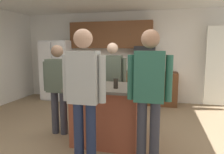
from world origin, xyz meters
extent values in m
plane|color=#937A5B|center=(0.00, 0.00, 0.00)|extent=(7.04, 7.04, 0.00)
cube|color=white|center=(0.00, 2.80, 1.30)|extent=(6.40, 0.10, 2.60)
cube|color=brown|center=(-0.40, 2.60, 1.92)|extent=(2.40, 0.35, 0.75)
sphere|color=#4C3823|center=(0.20, 2.41, 1.93)|extent=(0.04, 0.04, 0.04)
cube|color=brown|center=(0.60, 2.48, 0.45)|extent=(1.80, 0.60, 0.90)
sphere|color=#4C3823|center=(1.05, 2.17, 0.45)|extent=(0.04, 0.04, 0.04)
cube|color=white|center=(-2.00, 2.40, 0.89)|extent=(0.87, 0.70, 1.77)
cube|color=white|center=(-2.22, 2.03, 0.89)|extent=(0.41, 0.04, 1.69)
cube|color=white|center=(-1.78, 2.03, 0.89)|extent=(0.41, 0.04, 1.69)
cylinder|color=#B2B2B7|center=(-2.00, 2.00, 0.97)|extent=(0.02, 0.02, 0.35)
cube|color=black|center=(0.60, 2.50, 1.45)|extent=(0.56, 0.40, 0.32)
cube|color=#9E4C33|center=(0.24, -0.09, 0.45)|extent=(1.04, 0.77, 0.90)
cube|color=#60564C|center=(0.24, -0.09, 0.92)|extent=(1.18, 0.91, 0.04)
cylinder|color=#383842|center=(-0.78, 0.00, 0.39)|extent=(0.13, 0.13, 0.78)
cylinder|color=#383842|center=(-0.61, 0.00, 0.39)|extent=(0.13, 0.13, 0.78)
cube|color=#4C5647|center=(-0.70, 0.00, 1.07)|extent=(0.38, 0.22, 0.59)
sphere|color=#8C664C|center=(-0.70, 0.00, 1.50)|extent=(0.21, 0.21, 0.21)
cylinder|color=#4C5647|center=(-0.94, 0.00, 1.05)|extent=(0.09, 0.09, 0.53)
cylinder|color=#4C5647|center=(-0.46, 0.00, 1.05)|extent=(0.09, 0.09, 0.53)
cylinder|color=#232D4C|center=(0.07, -0.89, 0.43)|extent=(0.13, 0.13, 0.87)
cylinder|color=#232D4C|center=(0.24, -0.89, 0.43)|extent=(0.13, 0.13, 0.87)
cube|color=#B7B7B2|center=(0.15, -0.89, 1.20)|extent=(0.38, 0.22, 0.65)
sphere|color=tan|center=(0.15, -0.89, 1.67)|extent=(0.24, 0.24, 0.24)
cylinder|color=#B7B7B2|center=(-0.09, -0.89, 1.18)|extent=(0.09, 0.09, 0.59)
cylinder|color=#B7B7B2|center=(0.39, -0.89, 1.18)|extent=(0.09, 0.09, 0.59)
cylinder|color=#383842|center=(0.04, 0.71, 0.40)|extent=(0.13, 0.13, 0.81)
cylinder|color=#383842|center=(0.21, 0.71, 0.40)|extent=(0.13, 0.13, 0.81)
cube|color=#4C5647|center=(0.12, 0.71, 1.11)|extent=(0.38, 0.22, 0.60)
sphere|color=beige|center=(0.12, 0.71, 1.55)|extent=(0.22, 0.22, 0.22)
cylinder|color=#4C5647|center=(-0.12, 0.71, 1.09)|extent=(0.09, 0.09, 0.54)
cylinder|color=#4C5647|center=(0.36, 0.71, 1.09)|extent=(0.09, 0.09, 0.54)
cylinder|color=#383842|center=(0.86, -0.62, 0.43)|extent=(0.13, 0.13, 0.87)
cylinder|color=#383842|center=(1.03, -0.62, 0.43)|extent=(0.13, 0.13, 0.87)
cube|color=#2D6651|center=(0.94, -0.62, 1.19)|extent=(0.38, 0.22, 0.65)
sphere|color=tan|center=(0.94, -0.62, 1.67)|extent=(0.24, 0.24, 0.24)
cylinder|color=#2D6651|center=(0.70, -0.62, 1.18)|extent=(0.09, 0.09, 0.59)
cylinder|color=#2D6651|center=(1.18, -0.62, 1.18)|extent=(0.09, 0.09, 0.59)
cylinder|color=black|center=(0.00, -0.07, 1.01)|extent=(0.07, 0.07, 0.14)
cylinder|color=white|center=(0.00, 0.21, 1.00)|extent=(0.08, 0.08, 0.11)
torus|color=white|center=(0.06, 0.21, 1.00)|extent=(0.06, 0.01, 0.06)
cylinder|color=white|center=(0.19, -0.34, 0.99)|extent=(0.09, 0.09, 0.10)
torus|color=white|center=(0.25, -0.34, 1.00)|extent=(0.06, 0.01, 0.06)
cylinder|color=black|center=(0.41, -0.25, 1.02)|extent=(0.07, 0.07, 0.15)
camera|label=1|loc=(1.11, -3.26, 1.56)|focal=32.95mm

